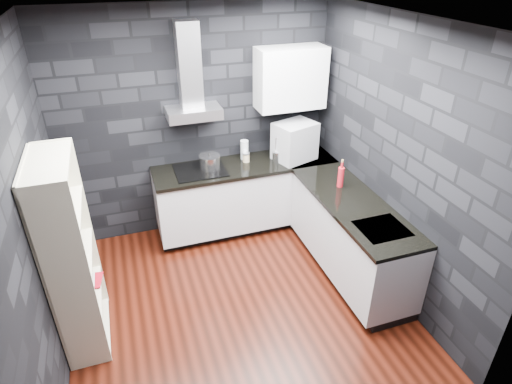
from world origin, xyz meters
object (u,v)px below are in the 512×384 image
appliance_garage (295,142)px  bookshelf (71,257)px  pot (210,162)px  glass_vase (244,150)px  red_bottle (341,177)px  utensil_crock (277,157)px  storage_jar (246,158)px  fruit_bowl (70,259)px

appliance_garage → bookshelf: 2.81m
pot → glass_vase: size_ratio=1.00×
red_bottle → bookshelf: size_ratio=0.12×
utensil_crock → storage_jar: bearing=161.2°
bookshelf → pot: bearing=31.8°
utensil_crock → red_bottle: red_bottle is taller
glass_vase → red_bottle: 1.27m
utensil_crock → bookshelf: (-2.30, -1.16, -0.07)m
pot → utensil_crock: pot is taller
pot → appliance_garage: appliance_garage is taller
glass_vase → red_bottle: bearing=-52.4°
pot → appliance_garage: bearing=-3.4°
utensil_crock → red_bottle: bearing=-61.8°
glass_vase → fruit_bowl: 2.44m
pot → fruit_bowl: (-1.49, -1.33, -0.05)m
glass_vase → bookshelf: size_ratio=0.13×
storage_jar → bookshelf: bookshelf is taller
pot → red_bottle: size_ratio=1.06×
utensil_crock → red_bottle: size_ratio=0.58×
pot → red_bottle: 1.52m
fruit_bowl → pot: bearing=41.6°
red_bottle → storage_jar: bearing=130.3°
pot → appliance_garage: size_ratio=0.51×
fruit_bowl → glass_vase: bearing=36.6°
pot → fruit_bowl: 2.00m
utensil_crock → appliance_garage: 0.28m
storage_jar → appliance_garage: bearing=-10.2°
storage_jar → appliance_garage: (0.59, -0.11, 0.17)m
pot → red_bottle: bearing=-35.3°
appliance_garage → fruit_bowl: appliance_garage is taller
storage_jar → bookshelf: size_ratio=0.06×
storage_jar → fruit_bowl: bearing=-144.9°
storage_jar → appliance_garage: appliance_garage is taller
storage_jar → fruit_bowl: size_ratio=0.51×
pot → glass_vase: bearing=15.4°
pot → bookshelf: size_ratio=0.13×
appliance_garage → fruit_bowl: size_ratio=2.38×
pot → bookshelf: (-1.49, -1.24, -0.08)m
appliance_garage → red_bottle: appliance_garage is taller
utensil_crock → appliance_garage: size_ratio=0.28×
storage_jar → fruit_bowl: 2.39m
appliance_garage → utensil_crock: bearing=165.4°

